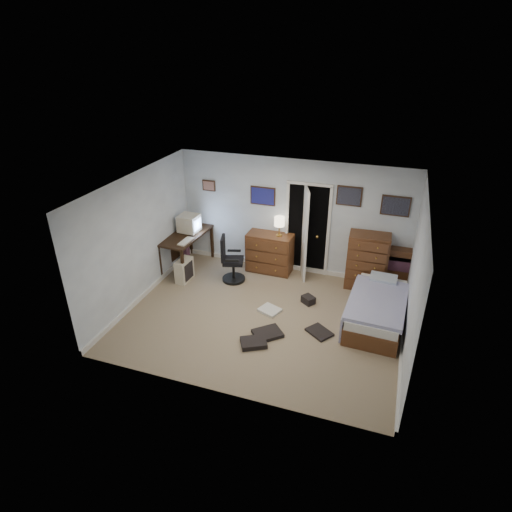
{
  "coord_description": "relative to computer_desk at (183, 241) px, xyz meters",
  "views": [
    {
      "loc": [
        2.0,
        -6.26,
        4.67
      ],
      "look_at": [
        -0.23,
        0.3,
        1.1
      ],
      "focal_mm": 30.0,
      "sensor_mm": 36.0,
      "label": 1
    }
  ],
  "objects": [
    {
      "name": "floor",
      "position": [
        2.3,
        -1.31,
        -0.64
      ],
      "size": [
        5.0,
        4.0,
        0.02
      ],
      "primitive_type": "cube",
      "color": "gray",
      "rests_on": "ground"
    },
    {
      "name": "computer_desk",
      "position": [
        0.0,
        0.0,
        0.0
      ],
      "size": [
        0.73,
        1.45,
        0.82
      ],
      "rotation": [
        0.0,
        0.0,
        -0.05
      ],
      "color": "black",
      "rests_on": "floor"
    },
    {
      "name": "crt_monitor",
      "position": [
        0.12,
        0.14,
        0.39
      ],
      "size": [
        0.44,
        0.41,
        0.39
      ],
      "rotation": [
        0.0,
        0.0,
        -0.05
      ],
      "color": "beige",
      "rests_on": "computer_desk"
    },
    {
      "name": "keyboard",
      "position": [
        0.28,
        -0.36,
        0.2
      ],
      "size": [
        0.19,
        0.44,
        0.03
      ],
      "primitive_type": "cube",
      "rotation": [
        0.0,
        0.0,
        -0.05
      ],
      "color": "beige",
      "rests_on": "computer_desk"
    },
    {
      "name": "pc_tower",
      "position": [
        0.3,
        -0.56,
        -0.38
      ],
      "size": [
        0.25,
        0.47,
        0.49
      ],
      "rotation": [
        0.0,
        0.0,
        -0.05
      ],
      "color": "beige",
      "rests_on": "floor"
    },
    {
      "name": "office_chair",
      "position": [
        1.23,
        -0.22,
        -0.24
      ],
      "size": [
        0.61,
        0.61,
        1.01
      ],
      "rotation": [
        0.0,
        0.0,
        0.28
      ],
      "color": "black",
      "rests_on": "floor"
    },
    {
      "name": "media_stack",
      "position": [
        -0.02,
        0.12,
        -0.24
      ],
      "size": [
        0.16,
        0.16,
        0.77
      ],
      "primitive_type": "cube",
      "rotation": [
        0.0,
        0.0,
        0.03
      ],
      "color": "maroon",
      "rests_on": "floor"
    },
    {
      "name": "low_dresser",
      "position": [
        1.88,
        0.46,
        -0.19
      ],
      "size": [
        1.0,
        0.51,
        0.88
      ],
      "primitive_type": "cube",
      "rotation": [
        0.0,
        0.0,
        -0.02
      ],
      "color": "brown",
      "rests_on": "floor"
    },
    {
      "name": "table_lamp",
      "position": [
        2.08,
        0.46,
        0.56
      ],
      "size": [
        0.22,
        0.22,
        0.43
      ],
      "rotation": [
        0.0,
        0.0,
        -0.02
      ],
      "color": "gold",
      "rests_on": "low_dresser"
    },
    {
      "name": "doorway",
      "position": [
        2.65,
        0.96,
        0.37
      ],
      "size": [
        0.96,
        1.12,
        2.05
      ],
      "color": "black",
      "rests_on": "floor"
    },
    {
      "name": "tall_dresser",
      "position": [
        3.96,
        0.44,
        -0.04
      ],
      "size": [
        0.83,
        0.51,
        1.18
      ],
      "primitive_type": "cube",
      "rotation": [
        0.0,
        0.0,
        0.05
      ],
      "color": "brown",
      "rests_on": "floor"
    },
    {
      "name": "headboard_bookcase",
      "position": [
        4.65,
        0.55,
        -0.15
      ],
      "size": [
        1.01,
        0.28,
        0.9
      ],
      "rotation": [
        0.0,
        0.0,
        0.02
      ],
      "color": "brown",
      "rests_on": "floor"
    },
    {
      "name": "bed",
      "position": [
        4.28,
        -0.79,
        -0.35
      ],
      "size": [
        1.05,
        1.86,
        0.59
      ],
      "rotation": [
        0.0,
        0.0,
        -0.05
      ],
      "color": "brown",
      "rests_on": "floor"
    },
    {
      "name": "wall_posters",
      "position": [
        2.87,
        0.67,
        1.12
      ],
      "size": [
        4.38,
        0.04,
        0.6
      ],
      "color": "#331E11",
      "rests_on": "floor"
    },
    {
      "name": "floor_clutter",
      "position": [
        2.67,
        -1.53,
        -0.59
      ],
      "size": [
        1.53,
        1.95,
        0.15
      ],
      "rotation": [
        0.0,
        0.0,
        -0.08
      ],
      "color": "black",
      "rests_on": "floor"
    }
  ]
}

